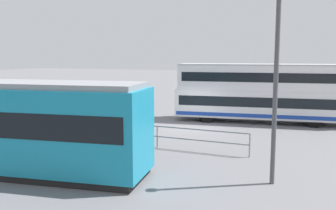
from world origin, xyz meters
The scene contains 7 objects.
ground_plane centered at (0.00, 0.00, 0.00)m, with size 160.00×160.00×0.00m, color slate.
double_decker_bus centered at (-3.68, -3.57, 1.98)m, with size 11.66×3.76×3.87m.
pedestrian_near_railing centered at (4.09, 3.90, 1.05)m, with size 0.40×0.40×1.80m.
pedestrian_crossing centered at (1.61, 6.19, 0.96)m, with size 0.45×0.45×1.66m.
pedestrian_railing centered at (0.16, 5.25, 0.75)m, with size 8.98×0.33×1.08m.
info_sign centered at (4.62, 5.07, 1.78)m, with size 1.24×0.32×2.53m.
street_lamp centered at (-5.58, 8.48, 3.89)m, with size 0.36×0.36×6.63m.
Camera 1 is at (-6.75, 21.40, 4.47)m, focal length 39.57 mm.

